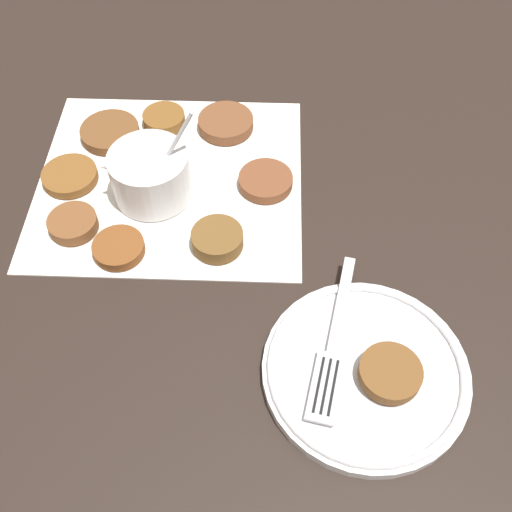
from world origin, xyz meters
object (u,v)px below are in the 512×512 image
(sauce_bowl, at_px, (151,177))
(fork, at_px, (332,352))
(serving_plate, at_px, (366,371))
(fritter_on_plate, at_px, (390,373))

(sauce_bowl, bearing_deg, fork, 123.96)
(fork, bearing_deg, sauce_bowl, -56.04)
(sauce_bowl, relative_size, fork, 0.64)
(sauce_bowl, height_order, fork, sauce_bowl)
(serving_plate, height_order, fritter_on_plate, fritter_on_plate)
(sauce_bowl, xyz_separation_m, fritter_on_plate, (-0.22, 0.29, -0.01))
(sauce_bowl, relative_size, fritter_on_plate, 1.96)
(sauce_bowl, height_order, fritter_on_plate, sauce_bowl)
(serving_plate, bearing_deg, sauce_bowl, -53.54)
(serving_plate, relative_size, fork, 1.11)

